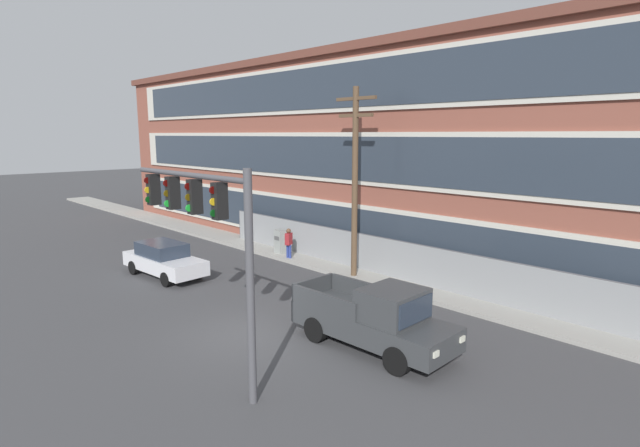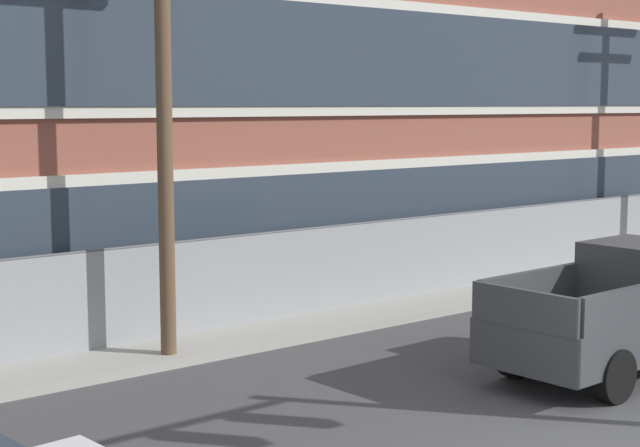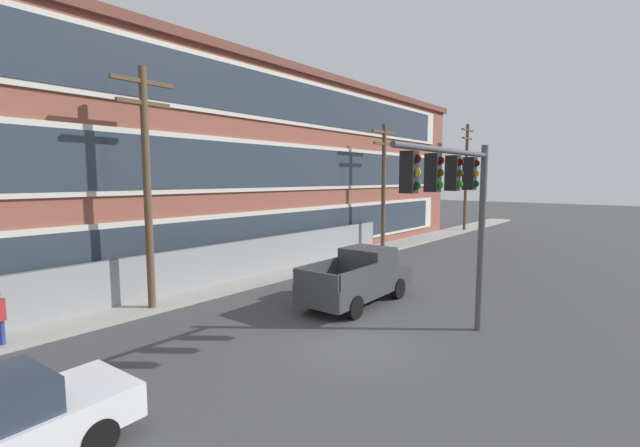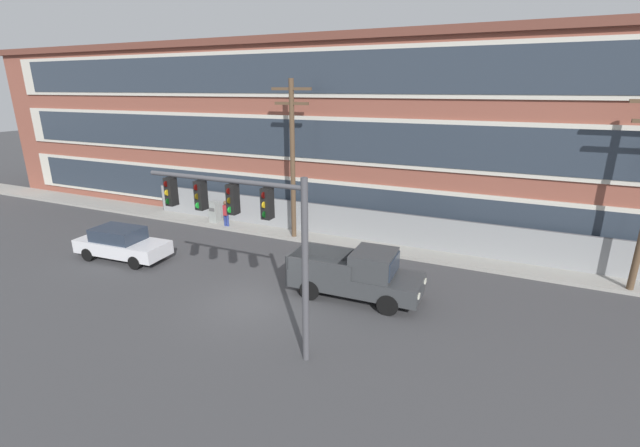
# 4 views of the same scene
# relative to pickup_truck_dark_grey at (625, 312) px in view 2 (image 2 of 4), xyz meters

# --- Properties ---
(sidewalk_building_side) EXTENTS (80.00, 2.06, 0.16)m
(sidewalk_building_side) POSITION_rel_pickup_truck_dark_grey_xyz_m (-3.59, 5.67, -0.87)
(sidewalk_building_side) COLOR #9E9B93
(sidewalk_building_side) RESTS_ON ground
(brick_mill_building) EXTENTS (53.68, 9.70, 10.60)m
(brick_mill_building) POSITION_rel_pickup_truck_dark_grey_xyz_m (-4.12, 11.26, 4.36)
(brick_mill_building) COLOR brown
(brick_mill_building) RESTS_ON ground
(chain_link_fence) EXTENTS (26.45, 0.06, 1.87)m
(chain_link_fence) POSITION_rel_pickup_truck_dark_grey_xyz_m (-2.65, 6.08, 0.00)
(chain_link_fence) COLOR gray
(chain_link_fence) RESTS_ON ground
(pickup_truck_dark_grey) EXTENTS (5.29, 2.13, 2.02)m
(pickup_truck_dark_grey) POSITION_rel_pickup_truck_dark_grey_xyz_m (0.00, 0.00, 0.00)
(pickup_truck_dark_grey) COLOR #383A3D
(pickup_truck_dark_grey) RESTS_ON ground
(utility_pole_near_corner) EXTENTS (2.20, 0.26, 8.39)m
(utility_pole_near_corner) POSITION_rel_pickup_truck_dark_grey_xyz_m (-5.50, 5.05, 3.66)
(utility_pole_near_corner) COLOR brown
(utility_pole_near_corner) RESTS_ON ground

